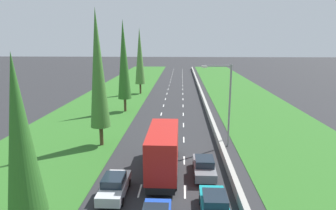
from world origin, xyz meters
name	(u,v)px	position (x,y,z in m)	size (l,w,h in m)	color
ground_plane	(175,96)	(0.00, 60.00, 0.00)	(300.00, 300.00, 0.00)	#28282B
grass_verge_left	(115,96)	(-12.65, 60.00, 0.02)	(14.00, 140.00, 0.04)	#2D6623
grass_verge_right	(244,97)	(14.35, 60.00, 0.02)	(14.00, 140.00, 0.04)	#2D6623
median_barrier	(202,95)	(5.70, 60.00, 0.42)	(0.44, 120.00, 0.85)	#9E9B93
lane_markings	(175,96)	(0.00, 60.00, 0.01)	(3.64, 116.00, 0.01)	white
teal_sedan_right_lane	(214,205)	(3.65, 17.91, 0.81)	(1.82, 4.50, 1.64)	teal
silver_sedan_left_lane	(114,186)	(-3.53, 20.20, 0.81)	(1.82, 4.50, 1.64)	silver
grey_sedan_right_lane	(204,166)	(3.43, 23.90, 0.81)	(1.82, 4.50, 1.64)	slate
red_box_truck_centre_lane	(164,149)	(-0.09, 24.35, 2.18)	(2.46, 9.40, 4.18)	black
poplar_tree_nearest	(20,137)	(-6.92, 14.54, 6.52)	(2.07, 2.07, 10.94)	#4C3823
poplar_tree_second	(98,69)	(-7.42, 30.80, 8.46)	(2.17, 2.17, 14.80)	#4C3823
poplar_tree_third	(124,60)	(-7.79, 46.48, 8.42)	(2.17, 2.17, 14.73)	#4C3823
poplar_tree_fourth	(140,56)	(-7.57, 62.88, 8.12)	(2.15, 2.15, 14.12)	#4C3823
street_light_mast	(227,100)	(6.24, 31.11, 5.23)	(3.20, 0.28, 9.00)	gray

